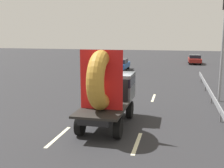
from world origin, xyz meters
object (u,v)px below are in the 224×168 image
(distant_sedan, at_px, (120,64))
(traffic_light, at_px, (224,35))
(flatbed_truck, at_px, (108,88))
(oncoming_car, at_px, (195,59))

(distant_sedan, relative_size, traffic_light, 0.63)
(flatbed_truck, relative_size, distant_sedan, 1.12)
(flatbed_truck, distance_m, oncoming_car, 29.62)
(flatbed_truck, bearing_deg, oncoming_car, 78.71)
(flatbed_truck, height_order, traffic_light, traffic_light)
(flatbed_truck, xyz_separation_m, oncoming_car, (5.80, 29.03, -1.08))
(distant_sedan, bearing_deg, flatbed_truck, -80.06)
(distant_sedan, bearing_deg, oncoming_car, 45.87)
(flatbed_truck, bearing_deg, distant_sedan, 99.94)
(traffic_light, bearing_deg, distant_sedan, 125.04)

